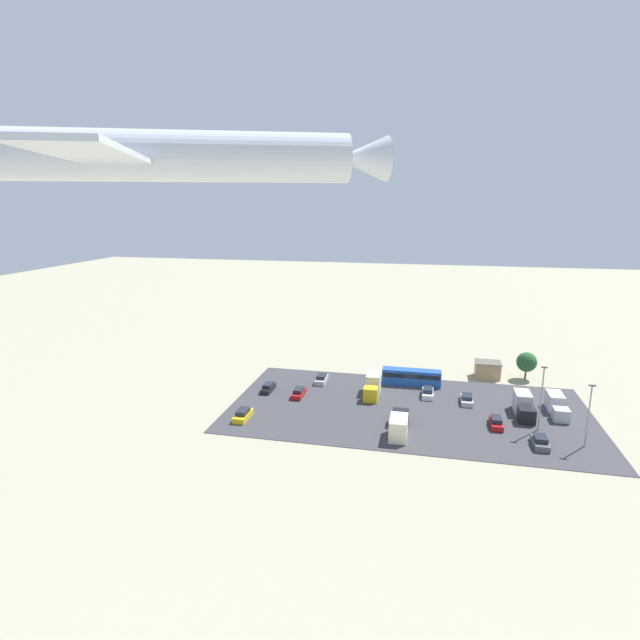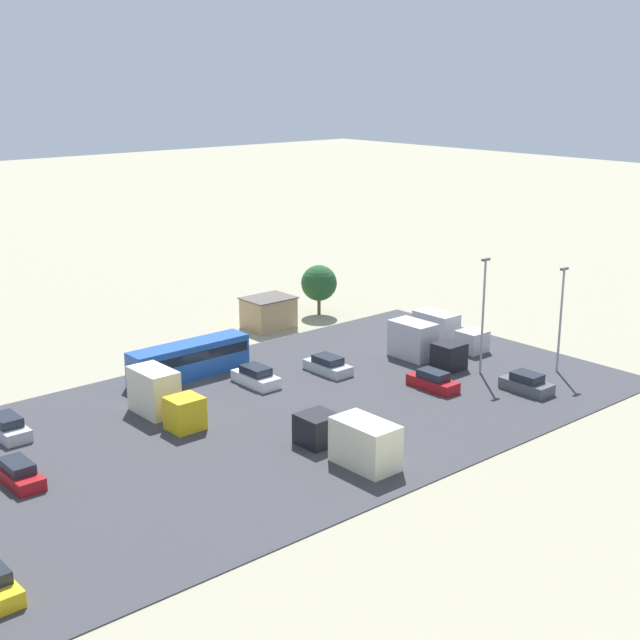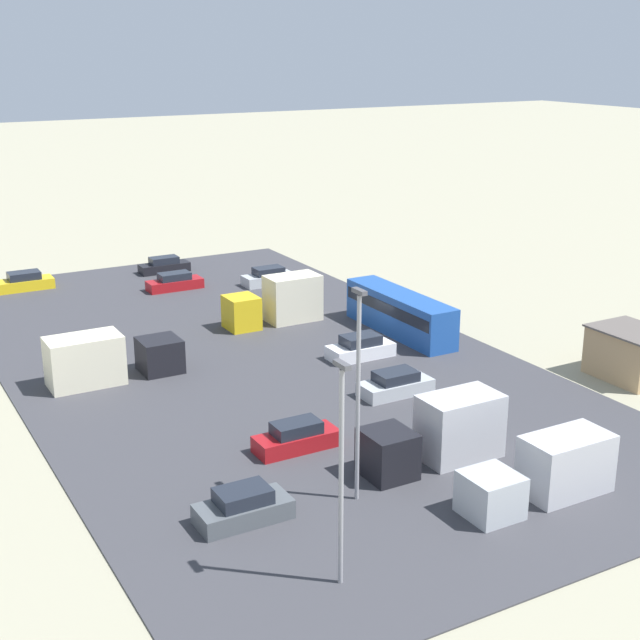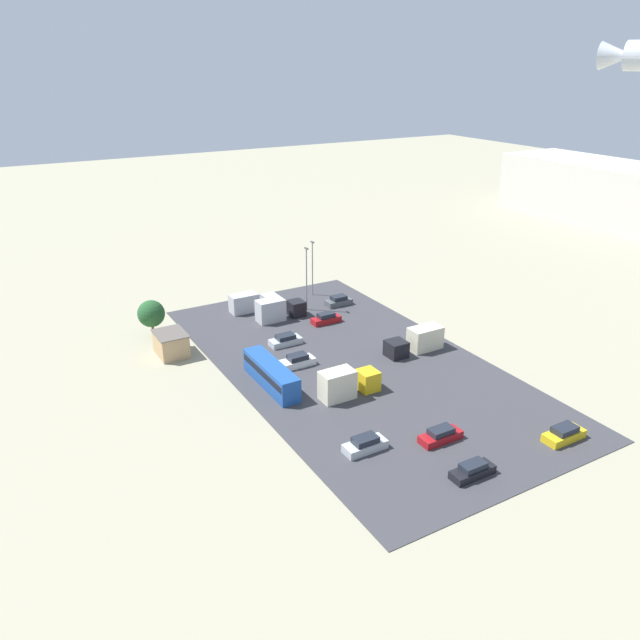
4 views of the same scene
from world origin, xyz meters
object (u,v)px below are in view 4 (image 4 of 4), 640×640
at_px(parked_car_6, 339,301).
at_px(parked_truck_2, 417,341).
at_px(bus, 271,374).
at_px(parked_car_4, 298,361).
at_px(parked_truck_3, 251,302).
at_px(parked_car_0, 326,319).
at_px(parked_car_7, 285,340).
at_px(parked_truck_0, 278,310).
at_px(parked_car_2, 441,435).
at_px(parked_truck_1, 346,384).
at_px(parked_car_1, 564,434).
at_px(shed_building, 171,344).
at_px(parked_car_5, 365,445).
at_px(parked_car_3, 473,470).

relative_size(parked_car_6, parked_truck_2, 0.51).
relative_size(bus, parked_car_4, 2.42).
bearing_deg(parked_car_4, parked_truck_3, 172.36).
relative_size(parked_car_0, parked_car_7, 1.00).
bearing_deg(bus, parked_truck_0, 61.29).
height_order(parked_truck_0, parked_truck_3, parked_truck_0).
bearing_deg(parked_car_2, parked_truck_1, -164.61).
distance_m(parked_car_0, parked_car_2, 33.68).
bearing_deg(parked_truck_0, bus, -28.71).
xyz_separation_m(parked_car_0, parked_car_2, (33.20, -5.65, -0.03)).
xyz_separation_m(parked_car_0, parked_car_1, (39.53, 5.70, 0.01)).
distance_m(shed_building, parked_truck_2, 33.31).
bearing_deg(parked_car_5, parked_car_3, 36.90).
distance_m(bus, parked_car_0, 20.89).
xyz_separation_m(bus, parked_truck_3, (-23.98, 8.12, -0.31)).
xyz_separation_m(parked_car_6, parked_truck_1, (25.61, -14.72, 0.96)).
relative_size(shed_building, parked_car_3, 1.08).
bearing_deg(parked_truck_1, parked_car_6, 150.12).
height_order(parked_truck_1, parked_truck_2, parked_truck_1).
relative_size(parked_car_0, parked_truck_0, 0.59).
distance_m(shed_building, parked_truck_3, 18.44).
xyz_separation_m(parked_car_1, parked_car_4, (-29.05, -16.18, 0.01)).
height_order(parked_car_5, parked_truck_1, parked_truck_1).
height_order(parked_car_5, parked_truck_0, parked_truck_0).
bearing_deg(parked_car_5, parked_car_6, 152.22).
xyz_separation_m(parked_car_2, parked_truck_0, (-38.07, -0.03, 0.93)).
xyz_separation_m(parked_car_6, parked_car_7, (9.17, -14.37, -0.04)).
bearing_deg(parked_car_7, parked_car_1, -157.82).
bearing_deg(bus, parked_car_7, 54.64).
xyz_separation_m(parked_car_5, parked_car_7, (-26.86, 4.61, -0.03)).
bearing_deg(parked_truck_1, parked_car_4, -172.58).
bearing_deg(parked_car_6, parked_car_4, -45.31).
height_order(parked_car_0, parked_car_5, parked_car_5).
height_order(parked_car_4, parked_car_7, parked_car_4).
bearing_deg(parked_car_0, parked_truck_2, -158.47).
relative_size(bus, parked_car_1, 2.32).
xyz_separation_m(parked_car_0, parked_truck_3, (-10.36, -7.69, 0.68)).
xyz_separation_m(shed_building, parked_car_3, (40.46, 16.68, -0.93)).
bearing_deg(shed_building, parked_truck_1, 34.02).
height_order(parked_car_2, parked_truck_0, parked_truck_0).
bearing_deg(shed_building, parked_truck_0, 101.98).
bearing_deg(shed_building, parked_truck_2, 61.88).
height_order(parked_car_2, parked_car_4, parked_car_4).
height_order(parked_car_4, parked_truck_3, parked_truck_3).
xyz_separation_m(parked_car_5, parked_truck_1, (-10.42, 4.26, 0.97)).
bearing_deg(parked_car_2, parked_car_3, -11.71).
distance_m(parked_car_0, parked_truck_2, 15.76).
xyz_separation_m(parked_car_3, parked_car_4, (-28.91, -3.55, 0.06)).
height_order(parked_car_1, parked_car_5, parked_car_1).
relative_size(parked_car_1, parked_car_6, 1.11).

